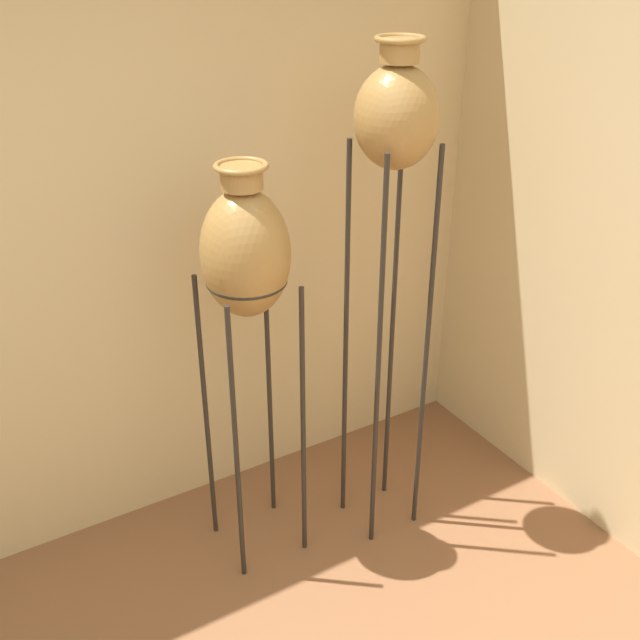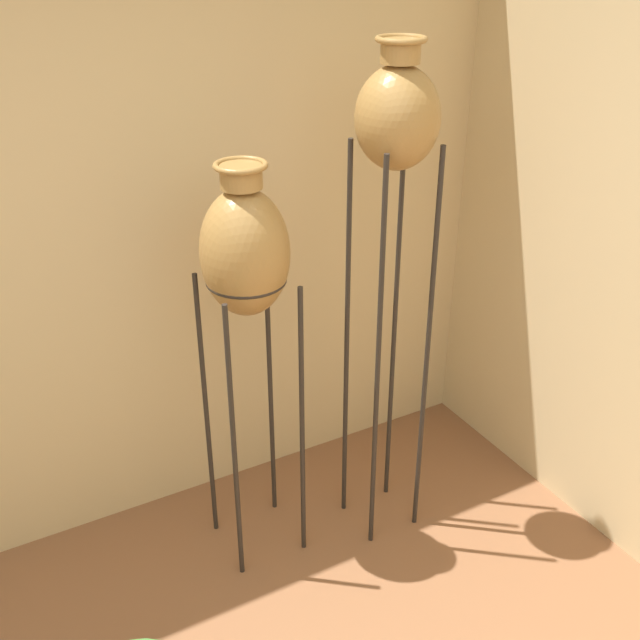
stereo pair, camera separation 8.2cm
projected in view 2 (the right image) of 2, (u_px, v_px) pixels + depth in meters
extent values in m
cube|color=#D1B784|center=(11.00, 243.00, 2.71)|extent=(8.10, 0.06, 2.70)
cylinder|color=#28231E|center=(378.00, 373.00, 2.86)|extent=(0.02, 0.02, 1.70)
cylinder|color=#28231E|center=(427.00, 358.00, 2.96)|extent=(0.02, 0.02, 1.70)
cylinder|color=#28231E|center=(347.00, 347.00, 3.04)|extent=(0.02, 0.02, 1.70)
cylinder|color=#28231E|center=(394.00, 334.00, 3.14)|extent=(0.02, 0.02, 1.70)
torus|color=#28231E|center=(396.00, 142.00, 2.60)|extent=(0.24, 0.24, 0.02)
ellipsoid|color=olive|center=(397.00, 118.00, 2.57)|extent=(0.30, 0.30, 0.36)
cylinder|color=olive|center=(401.00, 51.00, 2.46)|extent=(0.13, 0.13, 0.08)
torus|color=olive|center=(401.00, 39.00, 2.45)|extent=(0.17, 0.17, 0.02)
cylinder|color=#28231E|center=(234.00, 451.00, 2.81)|extent=(0.02, 0.02, 1.24)
cylinder|color=#28231E|center=(302.00, 429.00, 2.94)|extent=(0.02, 0.02, 1.24)
cylinder|color=#28231E|center=(206.00, 413.00, 3.04)|extent=(0.02, 0.02, 1.24)
cylinder|color=#28231E|center=(271.00, 394.00, 3.16)|extent=(0.02, 0.02, 1.24)
torus|color=#28231E|center=(246.00, 280.00, 2.70)|extent=(0.29, 0.29, 0.02)
ellipsoid|color=olive|center=(245.00, 253.00, 2.65)|extent=(0.32, 0.32, 0.48)
cylinder|color=olive|center=(241.00, 177.00, 2.52)|extent=(0.15, 0.15, 0.08)
torus|color=olive|center=(240.00, 165.00, 2.50)|extent=(0.19, 0.19, 0.02)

